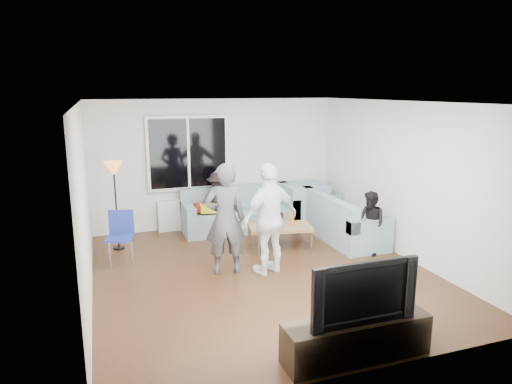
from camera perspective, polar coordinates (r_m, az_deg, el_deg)
name	(u,v)px	position (r m, az deg, el deg)	size (l,w,h in m)	color
floor	(263,274)	(7.27, 0.81, -10.08)	(5.00, 5.50, 0.04)	#56351C
ceiling	(263,101)	(6.71, 0.88, 11.21)	(5.00, 5.50, 0.04)	white
wall_back	(217,163)	(9.48, -4.87, 3.55)	(5.00, 0.04, 2.60)	silver
wall_front	(363,251)	(4.46, 13.13, -7.14)	(5.00, 0.04, 2.60)	silver
wall_left	(83,204)	(6.48, -20.60, -1.45)	(0.04, 5.50, 2.60)	silver
wall_right	(405,180)	(8.07, 17.93, 1.39)	(0.04, 5.50, 2.60)	silver
window_frame	(188,153)	(9.24, -8.40, 4.79)	(1.62, 0.06, 1.47)	white
window_glass	(188,153)	(9.20, -8.35, 4.76)	(1.50, 0.02, 1.35)	black
window_mullion	(189,153)	(9.19, -8.34, 4.75)	(0.05, 0.03, 1.35)	white
radiator	(190,214)	(9.44, -8.11, -2.72)	(1.30, 0.12, 0.62)	silver
potted_plant	(215,188)	(9.40, -5.15, 0.45)	(0.21, 0.17, 0.39)	#27632B
vase	(185,196)	(9.30, -8.76, -0.45)	(0.17, 0.17, 0.17)	white
sofa_back_section	(240,209)	(9.27, -1.99, -2.14)	(2.30, 0.85, 0.85)	#77959C
sofa_right_section	(343,217)	(8.88, 10.76, -3.03)	(0.85, 2.00, 0.85)	#77959C
sofa_corner	(303,204)	(9.76, 5.86, -1.45)	(0.85, 0.85, 0.85)	#77959C
cushion_yellow	(210,208)	(9.08, -5.73, -1.97)	(0.38, 0.32, 0.14)	yellow
cushion_red	(204,207)	(9.13, -6.45, -1.90)	(0.36, 0.30, 0.13)	maroon
coffee_table	(280,236)	(8.33, 2.99, -5.49)	(1.10, 0.60, 0.40)	#956C48
pitcher	(275,222)	(8.17, 2.39, -3.74)	(0.17, 0.17, 0.17)	maroon
side_chair	(120,239)	(7.78, -16.48, -5.54)	(0.40, 0.40, 0.86)	navy
floor_lamp	(116,206)	(8.43, -16.90, -1.70)	(0.32, 0.32, 1.56)	orange
player_left	(225,219)	(7.00, -3.84, -3.38)	(0.63, 0.41, 1.72)	#48474C
player_right	(270,219)	(7.00, 1.73, -3.35)	(1.01, 0.42, 1.72)	white
spectator_right	(370,223)	(8.10, 13.97, -3.79)	(0.53, 0.42, 1.10)	black
spectator_back	(218,202)	(9.14, -4.69, -1.22)	(0.78, 0.45, 1.21)	black
tv_console	(356,339)	(5.19, 12.29, -17.28)	(1.60, 0.40, 0.44)	#2E2317
television	(359,289)	(4.94, 12.60, -11.65)	(1.18, 0.15, 0.68)	black
bottle_d	(292,219)	(8.26, 4.49, -3.33)	(0.07, 0.07, 0.24)	#C86F11
bottle_a	(261,218)	(8.25, 0.56, -3.29)	(0.07, 0.07, 0.25)	#CC590C
bottle_c	(281,217)	(8.43, 3.16, -3.16)	(0.07, 0.07, 0.19)	black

